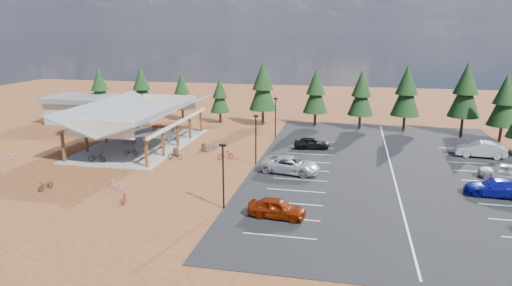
% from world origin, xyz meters
% --- Properties ---
extents(ground, '(140.00, 140.00, 0.00)m').
position_xyz_m(ground, '(0.00, 0.00, 0.00)').
color(ground, maroon).
rests_on(ground, ground).
extents(asphalt_lot, '(27.00, 44.00, 0.04)m').
position_xyz_m(asphalt_lot, '(18.50, 3.00, 0.02)').
color(asphalt_lot, black).
rests_on(asphalt_lot, ground).
extents(concrete_pad, '(10.60, 18.60, 0.10)m').
position_xyz_m(concrete_pad, '(-10.00, 7.00, 0.05)').
color(concrete_pad, gray).
rests_on(concrete_pad, ground).
extents(bike_pavilion, '(11.65, 19.40, 4.97)m').
position_xyz_m(bike_pavilion, '(-10.00, 7.00, 3.82)').
color(bike_pavilion, brown).
rests_on(bike_pavilion, concrete_pad).
extents(outbuilding, '(11.00, 7.00, 3.90)m').
position_xyz_m(outbuilding, '(-24.00, 18.00, 2.03)').
color(outbuilding, '#ADA593').
rests_on(outbuilding, ground).
extents(lamp_post_0, '(0.50, 0.25, 5.14)m').
position_xyz_m(lamp_post_0, '(5.00, -10.00, 2.98)').
color(lamp_post_0, black).
rests_on(lamp_post_0, ground).
extents(lamp_post_1, '(0.50, 0.25, 5.14)m').
position_xyz_m(lamp_post_1, '(5.00, 2.00, 2.98)').
color(lamp_post_1, black).
rests_on(lamp_post_1, ground).
extents(lamp_post_2, '(0.50, 0.25, 5.14)m').
position_xyz_m(lamp_post_2, '(5.00, 14.00, 2.98)').
color(lamp_post_2, black).
rests_on(lamp_post_2, ground).
extents(trash_bin_0, '(0.60, 0.60, 0.90)m').
position_xyz_m(trash_bin_0, '(-4.22, 3.38, 0.45)').
color(trash_bin_0, '#4C2F1B').
rests_on(trash_bin_0, ground).
extents(trash_bin_1, '(0.60, 0.60, 0.90)m').
position_xyz_m(trash_bin_1, '(-1.83, 5.94, 0.45)').
color(trash_bin_1, '#4C2F1B').
rests_on(trash_bin_1, ground).
extents(pine_0, '(3.36, 3.36, 7.83)m').
position_xyz_m(pine_0, '(-23.39, 21.20, 4.78)').
color(pine_0, '#382314').
rests_on(pine_0, ground).
extents(pine_1, '(3.44, 3.44, 8.02)m').
position_xyz_m(pine_1, '(-17.13, 22.51, 4.90)').
color(pine_1, '#382314').
rests_on(pine_1, ground).
extents(pine_2, '(3.06, 3.06, 7.12)m').
position_xyz_m(pine_2, '(-10.80, 22.88, 4.34)').
color(pine_2, '#382314').
rests_on(pine_2, ground).
extents(pine_3, '(2.86, 2.86, 6.67)m').
position_xyz_m(pine_3, '(-4.54, 21.83, 4.07)').
color(pine_3, '#382314').
rests_on(pine_3, ground).
extents(pine_4, '(3.93, 3.93, 9.14)m').
position_xyz_m(pine_4, '(1.85, 21.78, 5.59)').
color(pine_4, '#382314').
rests_on(pine_4, ground).
extents(pine_5, '(3.51, 3.51, 8.18)m').
position_xyz_m(pine_5, '(9.31, 22.34, 4.99)').
color(pine_5, '#382314').
rests_on(pine_5, ground).
extents(pine_6, '(3.49, 3.49, 8.14)m').
position_xyz_m(pine_6, '(15.52, 21.76, 4.97)').
color(pine_6, '#382314').
rests_on(pine_6, ground).
extents(pine_7, '(3.86, 3.86, 9.00)m').
position_xyz_m(pine_7, '(21.37, 21.46, 5.49)').
color(pine_7, '#382314').
rests_on(pine_7, ground).
extents(pine_8, '(4.05, 4.05, 9.43)m').
position_xyz_m(pine_8, '(28.68, 21.42, 5.76)').
color(pine_8, '#382314').
rests_on(pine_8, ground).
extents(pine_13, '(3.58, 3.58, 8.34)m').
position_xyz_m(pine_13, '(32.35, 17.70, 5.10)').
color(pine_13, '#382314').
rests_on(pine_13, ground).
extents(bike_0, '(1.91, 0.76, 0.99)m').
position_xyz_m(bike_0, '(-11.24, -0.80, 0.59)').
color(bike_0, black).
rests_on(bike_0, concrete_pad).
extents(bike_1, '(1.63, 0.71, 0.95)m').
position_xyz_m(bike_1, '(-11.35, 6.39, 0.57)').
color(bike_1, gray).
rests_on(bike_1, concrete_pad).
extents(bike_2, '(1.77, 0.83, 0.89)m').
position_xyz_m(bike_2, '(-11.70, 7.29, 0.55)').
color(bike_2, navy).
rests_on(bike_2, concrete_pad).
extents(bike_3, '(1.83, 0.66, 1.07)m').
position_xyz_m(bike_3, '(-11.28, 14.80, 0.64)').
color(bike_3, maroon).
rests_on(bike_3, concrete_pad).
extents(bike_4, '(1.62, 0.71, 0.82)m').
position_xyz_m(bike_4, '(-8.99, 2.29, 0.51)').
color(bike_4, black).
rests_on(bike_4, concrete_pad).
extents(bike_5, '(1.68, 0.86, 0.97)m').
position_xyz_m(bike_5, '(-7.91, 4.09, 0.59)').
color(bike_5, gray).
rests_on(bike_5, concrete_pad).
extents(bike_6, '(1.98, 1.11, 0.99)m').
position_xyz_m(bike_6, '(-6.88, 9.03, 0.59)').
color(bike_6, navy).
rests_on(bike_6, concrete_pad).
extents(bike_7, '(1.55, 0.57, 0.91)m').
position_xyz_m(bike_7, '(-8.58, 14.25, 0.55)').
color(bike_7, maroon).
rests_on(bike_7, concrete_pad).
extents(bike_8, '(0.85, 1.67, 0.84)m').
position_xyz_m(bike_8, '(-11.12, -9.21, 0.42)').
color(bike_8, black).
rests_on(bike_8, ground).
extents(bike_9, '(1.01, 1.53, 0.90)m').
position_xyz_m(bike_9, '(-20.16, -2.24, 0.45)').
color(bike_9, gray).
rests_on(bike_9, ground).
extents(bike_11, '(1.04, 1.66, 0.97)m').
position_xyz_m(bike_11, '(-3.02, -10.59, 0.48)').
color(bike_11, maroon).
rests_on(bike_11, ground).
extents(bike_13, '(1.64, 0.92, 0.95)m').
position_xyz_m(bike_13, '(-5.21, -7.94, 0.47)').
color(bike_13, '#A0A2A9').
rests_on(bike_13, ground).
extents(bike_14, '(1.29, 1.99, 0.99)m').
position_xyz_m(bike_14, '(-0.99, 6.08, 0.49)').
color(bike_14, '#2356A0').
rests_on(bike_14, ground).
extents(bike_15, '(1.80, 1.36, 1.08)m').
position_xyz_m(bike_15, '(1.45, 3.11, 0.54)').
color(bike_15, maroon).
rests_on(bike_15, ground).
extents(bike_16, '(1.64, 0.57, 0.86)m').
position_xyz_m(bike_16, '(-3.82, 2.11, 0.43)').
color(bike_16, black).
rests_on(bike_16, ground).
extents(car_0, '(4.41, 2.12, 1.45)m').
position_xyz_m(car_0, '(9.32, -10.92, 0.77)').
color(car_0, maroon).
rests_on(car_0, asphalt_lot).
extents(car_2, '(5.99, 3.43, 1.57)m').
position_xyz_m(car_2, '(8.83, -0.12, 0.83)').
color(car_2, '#A7A9AF').
rests_on(car_2, asphalt_lot).
extents(car_4, '(4.24, 2.28, 1.37)m').
position_xyz_m(car_4, '(10.02, 9.35, 0.73)').
color(car_4, black).
rests_on(car_4, asphalt_lot).
extents(car_7, '(5.20, 2.53, 1.46)m').
position_xyz_m(car_7, '(26.37, -2.83, 0.77)').
color(car_7, '#0E1293').
rests_on(car_7, asphalt_lot).
extents(car_8, '(4.49, 2.50, 1.44)m').
position_xyz_m(car_8, '(28.29, 2.22, 0.76)').
color(car_8, '#B2B6BA').
rests_on(car_8, asphalt_lot).
extents(car_9, '(5.23, 2.21, 1.68)m').
position_xyz_m(car_9, '(28.15, 9.70, 0.88)').
color(car_9, silver).
rests_on(car_9, asphalt_lot).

